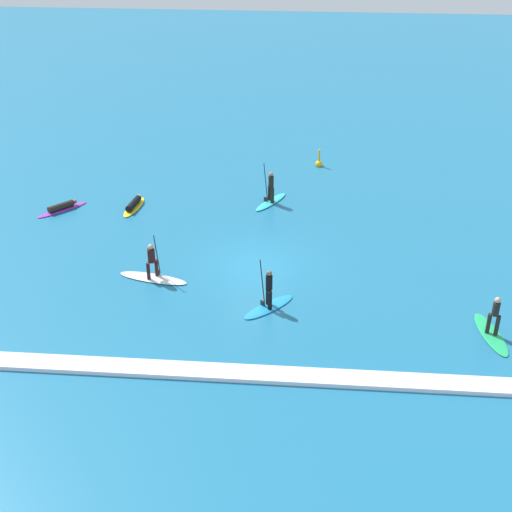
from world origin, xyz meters
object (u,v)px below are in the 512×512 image
object	(u,v)px
surfer_on_green_board	(492,327)
marker_buoy	(319,163)
surfer_on_blue_board	(269,299)
surfer_on_teal_board	(271,195)
surfer_on_purple_board	(62,207)
surfer_on_yellow_board	(134,205)
surfer_on_white_board	(153,271)

from	to	relation	value
surfer_on_green_board	marker_buoy	distance (m)	18.37
surfer_on_blue_board	surfer_on_teal_board	size ratio (longest dim) A/B	0.91
surfer_on_purple_board	marker_buoy	world-z (taller)	marker_buoy
surfer_on_yellow_board	surfer_on_teal_board	xyz separation A→B (m)	(7.36, 1.23, 0.27)
surfer_on_green_board	surfer_on_teal_board	size ratio (longest dim) A/B	1.14
surfer_on_blue_board	surfer_on_white_board	bearing A→B (deg)	-65.68
surfer_on_purple_board	marker_buoy	size ratio (longest dim) A/B	2.14
surfer_on_green_board	surfer_on_yellow_board	world-z (taller)	surfer_on_green_board
surfer_on_green_board	surfer_on_yellow_board	distance (m)	19.82
surfer_on_teal_board	surfer_on_yellow_board	bearing A→B (deg)	-49.97
surfer_on_teal_board	surfer_on_purple_board	world-z (taller)	surfer_on_teal_board
surfer_on_yellow_board	marker_buoy	size ratio (longest dim) A/B	2.22
surfer_on_blue_board	surfer_on_teal_board	world-z (taller)	surfer_on_teal_board
surfer_on_teal_board	marker_buoy	world-z (taller)	surfer_on_teal_board
surfer_on_green_board	surfer_on_white_board	world-z (taller)	surfer_on_white_board
surfer_on_green_board	marker_buoy	bearing A→B (deg)	11.42
surfer_on_blue_board	surfer_on_purple_board	xyz separation A→B (m)	(-11.71, 8.46, -0.29)
surfer_on_teal_board	surfer_on_purple_board	bearing A→B (deg)	-50.04
surfer_on_green_board	surfer_on_yellow_board	size ratio (longest dim) A/B	1.17
marker_buoy	surfer_on_purple_board	bearing A→B (deg)	-152.01
surfer_on_green_board	surfer_on_purple_board	distance (m)	22.88
surfer_on_yellow_board	surfer_on_purple_board	bearing A→B (deg)	107.86
surfer_on_green_board	surfer_on_white_board	xyz separation A→B (m)	(-14.38, 3.13, -0.01)
surfer_on_green_board	surfer_on_teal_board	distance (m)	14.99
surfer_on_teal_board	marker_buoy	xyz separation A→B (m)	(2.62, 5.47, -0.28)
surfer_on_yellow_board	surfer_on_teal_board	world-z (taller)	surfer_on_teal_board
surfer_on_white_board	marker_buoy	bearing A→B (deg)	74.00
surfer_on_white_board	marker_buoy	size ratio (longest dim) A/B	2.83
surfer_on_white_board	surfer_on_purple_board	distance (m)	9.13
surfer_on_blue_board	marker_buoy	bearing A→B (deg)	-143.61
surfer_on_yellow_board	surfer_on_green_board	bearing A→B (deg)	-112.76
surfer_on_purple_board	surfer_on_blue_board	bearing A→B (deg)	-82.41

